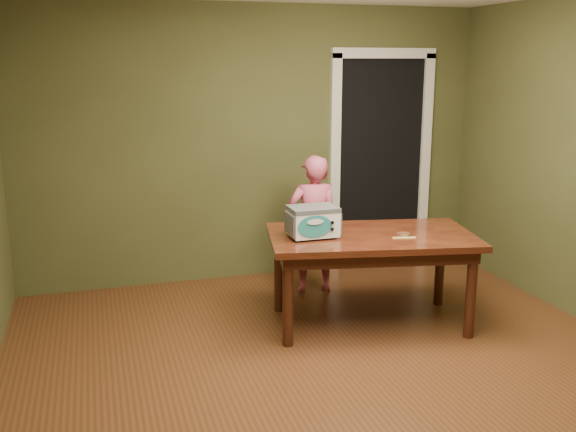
{
  "coord_description": "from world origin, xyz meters",
  "views": [
    {
      "loc": [
        -1.49,
        -3.43,
        2.06
      ],
      "look_at": [
        -0.14,
        1.0,
        0.95
      ],
      "focal_mm": 40.0,
      "sensor_mm": 36.0,
      "label": 1
    }
  ],
  "objects": [
    {
      "name": "floor",
      "position": [
        0.0,
        0.0,
        0.0
      ],
      "size": [
        5.0,
        5.0,
        0.0
      ],
      "primitive_type": "plane",
      "color": "brown",
      "rests_on": "ground"
    },
    {
      "name": "room_shell",
      "position": [
        0.0,
        0.0,
        1.71
      ],
      "size": [
        4.52,
        5.02,
        2.61
      ],
      "color": "#4C502A",
      "rests_on": "ground"
    },
    {
      "name": "doorway",
      "position": [
        1.3,
        2.78,
        1.06
      ],
      "size": [
        1.1,
        0.66,
        2.25
      ],
      "color": "black",
      "rests_on": "ground"
    },
    {
      "name": "dining_table",
      "position": [
        0.56,
        1.03,
        0.65
      ],
      "size": [
        1.74,
        1.19,
        0.75
      ],
      "rotation": [
        0.0,
        0.0,
        -0.19
      ],
      "color": "black",
      "rests_on": "floor"
    },
    {
      "name": "toy_oven",
      "position": [
        0.09,
        1.08,
        0.88
      ],
      "size": [
        0.39,
        0.27,
        0.24
      ],
      "rotation": [
        0.0,
        0.0,
        0.01
      ],
      "color": "#4C4F54",
      "rests_on": "dining_table"
    },
    {
      "name": "baking_pan",
      "position": [
        0.78,
        0.9,
        0.76
      ],
      "size": [
        0.1,
        0.1,
        0.02
      ],
      "color": "silver",
      "rests_on": "dining_table"
    },
    {
      "name": "spatula",
      "position": [
        0.75,
        0.83,
        0.75
      ],
      "size": [
        0.18,
        0.07,
        0.01
      ],
      "primitive_type": "cube",
      "rotation": [
        0.0,
        0.0,
        -0.23
      ],
      "color": "#FFD06E",
      "rests_on": "dining_table"
    },
    {
      "name": "child",
      "position": [
        0.37,
        1.87,
        0.63
      ],
      "size": [
        0.5,
        0.36,
        1.27
      ],
      "primitive_type": "imported",
      "rotation": [
        0.0,
        0.0,
        3.02
      ],
      "color": "#CB5372",
      "rests_on": "floor"
    }
  ]
}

